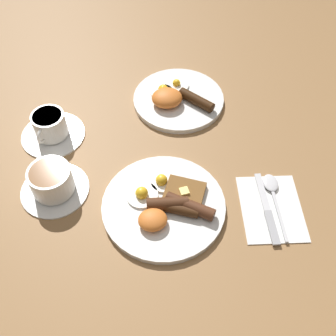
{
  "coord_description": "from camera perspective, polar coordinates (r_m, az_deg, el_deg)",
  "views": [
    {
      "loc": [
        -0.03,
        -0.47,
        0.77
      ],
      "look_at": [
        0.02,
        0.09,
        0.03
      ],
      "focal_mm": 42.0,
      "sensor_mm": 36.0,
      "label": 1
    }
  ],
  "objects": [
    {
      "name": "ground_plane",
      "position": [
        0.9,
        -0.63,
        -5.76
      ],
      "size": [
        3.0,
        3.0,
        0.0
      ],
      "primitive_type": "plane",
      "color": "olive"
    },
    {
      "name": "napkin",
      "position": [
        0.93,
        14.76,
        -5.61
      ],
      "size": [
        0.15,
        0.18,
        0.01
      ],
      "primitive_type": "cube",
      "rotation": [
        0.0,
        0.0,
        -0.05
      ],
      "color": "white",
      "rests_on": "ground_plane"
    },
    {
      "name": "teacup_far",
      "position": [
        1.06,
        -16.65,
        5.61
      ],
      "size": [
        0.16,
        0.16,
        0.07
      ],
      "color": "white",
      "rests_on": "ground_plane"
    },
    {
      "name": "teacup_near",
      "position": [
        0.94,
        -16.49,
        -1.98
      ],
      "size": [
        0.16,
        0.16,
        0.07
      ],
      "color": "white",
      "rests_on": "ground_plane"
    },
    {
      "name": "breakfast_plate_near",
      "position": [
        0.89,
        -0.37,
        -5.37
      ],
      "size": [
        0.28,
        0.28,
        0.04
      ],
      "color": "white",
      "rests_on": "ground_plane"
    },
    {
      "name": "spoon",
      "position": [
        0.95,
        14.9,
        -3.0
      ],
      "size": [
        0.04,
        0.18,
        0.01
      ],
      "rotation": [
        0.0,
        0.0,
        1.55
      ],
      "color": "silver",
      "rests_on": "napkin"
    },
    {
      "name": "breakfast_plate_far",
      "position": [
        1.11,
        1.3,
        10.07
      ],
      "size": [
        0.25,
        0.25,
        0.05
      ],
      "color": "white",
      "rests_on": "ground_plane"
    },
    {
      "name": "knife",
      "position": [
        0.91,
        14.27,
        -6.13
      ],
      "size": [
        0.02,
        0.19,
        0.01
      ],
      "rotation": [
        0.0,
        0.0,
        1.56
      ],
      "color": "silver",
      "rests_on": "napkin"
    }
  ]
}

